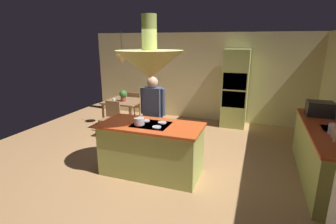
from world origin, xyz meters
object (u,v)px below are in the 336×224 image
object	(u,v)px
chair_by_back_wall	(136,104)
kitchen_island	(151,149)
person_at_island	(153,112)
microwave_on_counter	(320,109)
canister_tea	(333,129)
canister_sugar	(336,131)
cooking_pot_on_cooktop	(139,121)
oven_tower	(235,89)
chair_facing_island	(111,116)
dining_table	(124,104)
potted_plant_on_table	(123,95)
cup_on_table	(114,100)

from	to	relation	value
chair_by_back_wall	kitchen_island	bearing A→B (deg)	121.47
person_at_island	microwave_on_counter	size ratio (longest dim) A/B	3.59
canister_tea	canister_sugar	bearing A→B (deg)	-90.00
kitchen_island	canister_tea	xyz separation A→B (m)	(2.84, 0.53, 0.54)
chair_by_back_wall	canister_sugar	size ratio (longest dim) A/B	4.12
person_at_island	canister_sugar	bearing A→B (deg)	-6.53
canister_tea	cooking_pot_on_cooktop	bearing A→B (deg)	-167.67
oven_tower	chair_facing_island	distance (m)	3.38
oven_tower	dining_table	world-z (taller)	oven_tower
kitchen_island	microwave_on_counter	size ratio (longest dim) A/B	3.89
oven_tower	microwave_on_counter	world-z (taller)	oven_tower
canister_tea	cooking_pot_on_cooktop	distance (m)	3.07
person_at_island	canister_tea	xyz separation A→B (m)	(3.10, -0.17, 0.06)
dining_table	potted_plant_on_table	xyz separation A→B (m)	(0.03, -0.09, 0.28)
chair_by_back_wall	canister_sugar	distance (m)	5.18
cup_on_table	oven_tower	bearing A→B (deg)	24.75
canister_sugar	cooking_pot_on_cooktop	world-z (taller)	canister_sugar
cup_on_table	cooking_pot_on_cooktop	bearing A→B (deg)	-49.44
chair_by_back_wall	cup_on_table	world-z (taller)	chair_by_back_wall
dining_table	canister_tea	bearing A→B (deg)	-19.12
potted_plant_on_table	cup_on_table	size ratio (longest dim) A/B	3.33
potted_plant_on_table	cooking_pot_on_cooktop	xyz separation A→B (m)	(1.51, -2.14, 0.08)
cooking_pot_on_cooktop	dining_table	bearing A→B (deg)	124.63
kitchen_island	person_at_island	bearing A→B (deg)	110.10
cup_on_table	cooking_pot_on_cooktop	xyz separation A→B (m)	(1.71, -2.00, 0.20)
chair_by_back_wall	chair_facing_island	bearing A→B (deg)	90.00
chair_by_back_wall	canister_tea	distance (m)	5.09
cup_on_table	kitchen_island	bearing A→B (deg)	-44.97
dining_table	potted_plant_on_table	world-z (taller)	potted_plant_on_table
chair_facing_island	microwave_on_counter	bearing A→B (deg)	1.74
kitchen_island	canister_sugar	distance (m)	2.92
canister_tea	chair_facing_island	bearing A→B (deg)	168.82
dining_table	cooking_pot_on_cooktop	xyz separation A→B (m)	(1.54, -2.23, 0.35)
kitchen_island	chair_facing_island	bearing A→B (deg)	140.07
dining_table	cup_on_table	world-z (taller)	cup_on_table
oven_tower	person_at_island	size ratio (longest dim) A/B	1.28
cup_on_table	canister_tea	distance (m)	4.91
oven_tower	microwave_on_counter	bearing A→B (deg)	-44.03
kitchen_island	microwave_on_counter	distance (m)	3.30
potted_plant_on_table	cup_on_table	world-z (taller)	potted_plant_on_table
chair_facing_island	kitchen_island	bearing A→B (deg)	-39.93
kitchen_island	chair_by_back_wall	distance (m)	3.26
canister_sugar	canister_tea	bearing A→B (deg)	90.00
canister_tea	kitchen_island	bearing A→B (deg)	-169.51
oven_tower	potted_plant_on_table	bearing A→B (deg)	-156.02
kitchen_island	cooking_pot_on_cooktop	size ratio (longest dim) A/B	9.94
canister_sugar	microwave_on_counter	xyz separation A→B (m)	(0.00, 1.22, 0.03)
chair_by_back_wall	canister_tea	bearing A→B (deg)	153.62
potted_plant_on_table	cooking_pot_on_cooktop	distance (m)	2.62
person_at_island	chair_by_back_wall	size ratio (longest dim) A/B	1.90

